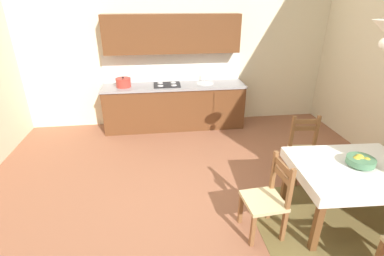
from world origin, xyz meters
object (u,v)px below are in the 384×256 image
Objects in this scene: kitchen_cabinetry at (174,86)px; fruit_bowl at (361,161)px; dining_chair_kitchen_side at (305,151)px; dining_table at (352,176)px; dining_chair_tv_side at (267,200)px.

kitchen_cabinetry reaches higher than fruit_bowl.
kitchen_cabinetry is 3.02× the size of dining_chair_kitchen_side.
dining_table is 1.02m from dining_chair_tv_side.
dining_chair_kitchen_side is at bearing 92.83° from dining_table.
kitchen_cabinetry is 3.22m from dining_chair_tv_side.
fruit_bowl is at bearing 11.38° from dining_table.
dining_chair_kitchen_side reaches higher than fruit_bowl.
dining_table is 1.45× the size of dining_chair_kitchen_side.
dining_chair_kitchen_side is 1.00× the size of dining_chair_tv_side.
fruit_bowl is (0.07, 0.01, 0.19)m from dining_table.
dining_chair_tv_side is at bearing -176.63° from dining_table.
dining_table is at bearing 3.37° from dining_chair_tv_side.
dining_chair_tv_side is at bearing -134.24° from dining_chair_kitchen_side.
dining_chair_tv_side is (0.81, -3.09, -0.41)m from kitchen_cabinetry.
dining_chair_kitchen_side is (-0.05, 0.92, -0.19)m from dining_table.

